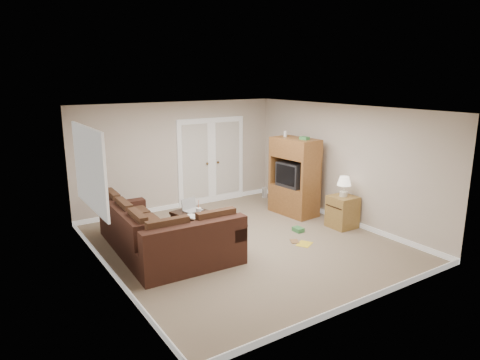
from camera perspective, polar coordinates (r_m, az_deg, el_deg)
floor at (r=8.14m, az=0.55°, el=-8.41°), size 5.50×5.50×0.00m
ceiling at (r=7.56m, az=0.59°, el=9.43°), size 5.00×5.50×0.02m
wall_left at (r=6.74m, az=-17.42°, el=-2.52°), size 0.02×5.50×2.50m
wall_right at (r=9.35m, az=13.43°, el=2.13°), size 0.02×5.50×2.50m
wall_back at (r=10.11m, az=-8.13°, el=3.21°), size 5.00×0.02×2.50m
wall_front at (r=5.76m, az=15.98°, el=-5.14°), size 5.00×0.02×2.50m
baseboards at (r=8.12m, az=0.55°, el=-8.08°), size 5.00×5.50×0.10m
french_doors at (r=10.50m, az=-3.81°, el=2.51°), size 1.80×0.05×2.13m
window_left at (r=7.63m, az=-19.41°, el=1.48°), size 0.05×1.92×1.42m
sectional_sofa at (r=7.61m, az=-10.74°, el=-7.60°), size 1.84×2.77×0.84m
coffee_table at (r=8.28m, az=-5.23°, el=-6.09°), size 0.86×1.31×0.82m
tv_armoire at (r=9.67m, az=7.24°, el=0.51°), size 0.69×1.13×1.86m
side_cabinet at (r=9.10m, az=13.51°, el=-3.79°), size 0.52×0.52×1.08m
space_heater at (r=11.09m, az=3.30°, el=-1.67°), size 0.12×0.10×0.27m
floor_magazine at (r=8.18m, az=8.58°, el=-8.44°), size 0.39×0.36×0.01m
floor_greenbox at (r=8.78m, az=7.76°, el=-6.56°), size 0.16×0.22×0.09m
floor_book at (r=8.25m, az=6.78°, el=-8.15°), size 0.23×0.25×0.02m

